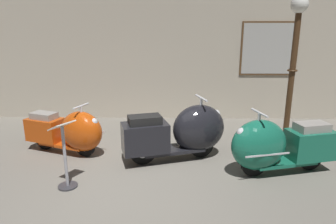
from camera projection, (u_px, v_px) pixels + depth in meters
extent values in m
plane|color=slate|center=(125.00, 192.00, 4.22)|extent=(60.00, 60.00, 0.00)
cube|color=#BCB29E|center=(146.00, 49.00, 7.36)|extent=(18.00, 0.20, 3.45)
cube|color=brown|center=(269.00, 49.00, 7.20)|extent=(1.36, 0.03, 1.27)
cube|color=#B2B2AD|center=(269.00, 49.00, 7.18)|extent=(1.28, 0.01, 1.19)
cylinder|color=black|center=(85.00, 146.00, 5.37)|extent=(0.38, 0.20, 0.38)
cylinder|color=silver|center=(85.00, 146.00, 5.37)|extent=(0.19, 0.14, 0.17)
cylinder|color=black|center=(45.00, 140.00, 5.68)|extent=(0.38, 0.20, 0.38)
cylinder|color=silver|center=(45.00, 140.00, 5.68)|extent=(0.19, 0.14, 0.17)
cube|color=#C6470F|center=(65.00, 144.00, 5.53)|extent=(0.97, 0.63, 0.05)
ellipsoid|color=#C6470F|center=(82.00, 131.00, 5.31)|extent=(0.92, 0.74, 0.72)
cube|color=#C6470F|center=(45.00, 129.00, 5.61)|extent=(0.74, 0.58, 0.42)
cube|color=gray|center=(44.00, 116.00, 5.54)|extent=(0.52, 0.41, 0.11)
sphere|color=silver|center=(94.00, 122.00, 5.17)|extent=(0.14, 0.14, 0.14)
cylinder|color=silver|center=(81.00, 113.00, 5.21)|extent=(0.04, 0.04, 0.27)
cylinder|color=silver|center=(81.00, 106.00, 5.18)|extent=(0.17, 0.40, 0.03)
cube|color=silver|center=(90.00, 130.00, 5.54)|extent=(0.60, 0.23, 0.02)
cylinder|color=black|center=(201.00, 145.00, 5.33)|extent=(0.45, 0.21, 0.44)
cylinder|color=silver|center=(201.00, 145.00, 5.33)|extent=(0.22, 0.16, 0.20)
cylinder|color=black|center=(143.00, 151.00, 5.05)|extent=(0.45, 0.21, 0.44)
cylinder|color=silver|center=(143.00, 151.00, 5.05)|extent=(0.22, 0.16, 0.20)
cube|color=black|center=(173.00, 149.00, 5.20)|extent=(1.12, 0.69, 0.06)
ellipsoid|color=black|center=(199.00, 128.00, 5.23)|extent=(1.06, 0.82, 0.84)
cube|color=black|center=(145.00, 138.00, 5.00)|extent=(0.85, 0.65, 0.49)
cube|color=black|center=(145.00, 120.00, 4.91)|extent=(0.60, 0.45, 0.13)
sphere|color=silver|center=(216.00, 114.00, 5.25)|extent=(0.17, 0.17, 0.17)
cylinder|color=silver|center=(201.00, 107.00, 5.14)|extent=(0.05, 0.05, 0.31)
cylinder|color=silver|center=(201.00, 98.00, 5.10)|extent=(0.18, 0.48, 0.04)
cube|color=silver|center=(193.00, 127.00, 5.51)|extent=(0.72, 0.23, 0.03)
cylinder|color=black|center=(254.00, 163.00, 4.64)|extent=(0.43, 0.18, 0.42)
cylinder|color=silver|center=(254.00, 163.00, 4.64)|extent=(0.21, 0.14, 0.19)
cylinder|color=black|center=(310.00, 157.00, 4.85)|extent=(0.43, 0.18, 0.42)
cylinder|color=silver|center=(310.00, 157.00, 4.85)|extent=(0.21, 0.14, 0.19)
cube|color=#196B51|center=(283.00, 161.00, 4.75)|extent=(1.05, 0.60, 0.05)
ellipsoid|color=#196B51|center=(259.00, 145.00, 4.57)|extent=(0.98, 0.74, 0.79)
cube|color=#196B51|center=(310.00, 144.00, 4.78)|extent=(0.79, 0.57, 0.46)
cube|color=gray|center=(312.00, 127.00, 4.70)|extent=(0.56, 0.40, 0.13)
sphere|color=silver|center=(242.00, 133.00, 4.45)|extent=(0.16, 0.16, 0.16)
cylinder|color=silver|center=(259.00, 122.00, 4.47)|extent=(0.05, 0.05, 0.29)
cylinder|color=silver|center=(260.00, 113.00, 4.43)|extent=(0.14, 0.45, 0.03)
cube|color=silver|center=(268.00, 155.00, 4.34)|extent=(0.68, 0.18, 0.03)
cylinder|color=#472D19|center=(285.00, 138.00, 6.06)|extent=(0.28, 0.28, 0.18)
cylinder|color=#472D19|center=(292.00, 76.00, 5.72)|extent=(0.11, 0.11, 2.31)
torus|color=#472D19|center=(292.00, 70.00, 5.69)|extent=(0.19, 0.19, 0.04)
sphere|color=white|center=(300.00, 5.00, 5.38)|extent=(0.31, 0.31, 0.31)
cylinder|color=#333338|center=(68.00, 186.00, 4.36)|extent=(0.28, 0.28, 0.02)
cylinder|color=#A5A5AD|center=(65.00, 157.00, 4.24)|extent=(0.04, 0.04, 0.89)
cube|color=silver|center=(62.00, 125.00, 4.11)|extent=(0.36, 0.39, 0.12)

